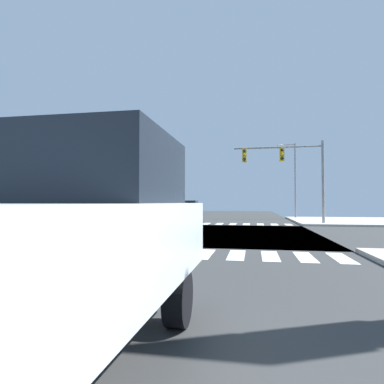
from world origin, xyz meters
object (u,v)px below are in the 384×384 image
at_px(traffic_signal_mast, 287,163).
at_px(street_lamp, 293,173).
at_px(pickup_crossing_1, 51,238).
at_px(bank_building, 24,199).
at_px(sedan_leading_1, 191,206).

distance_m(traffic_signal_mast, street_lamp, 8.75).
distance_m(traffic_signal_mast, pickup_crossing_1, 23.17).
xyz_separation_m(traffic_signal_mast, street_lamp, (1.39, 8.64, -0.02)).
xyz_separation_m(traffic_signal_mast, pickup_crossing_1, (-4.18, -22.56, -3.22)).
height_order(bank_building, pickup_crossing_1, bank_building).
height_order(traffic_signal_mast, pickup_crossing_1, traffic_signal_mast).
height_order(traffic_signal_mast, sedan_leading_1, traffic_signal_mast).
bearing_deg(bank_building, traffic_signal_mast, -10.46).
xyz_separation_m(traffic_signal_mast, bank_building, (-25.29, 4.67, -2.52)).
distance_m(street_lamp, pickup_crossing_1, 31.86).
bearing_deg(traffic_signal_mast, sedan_leading_1, 117.59).
relative_size(traffic_signal_mast, sedan_leading_1, 1.51).
bearing_deg(bank_building, sedan_leading_1, 49.85).
xyz_separation_m(bank_building, sedan_leading_1, (14.11, 16.73, -0.88)).
relative_size(traffic_signal_mast, bank_building, 0.43).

